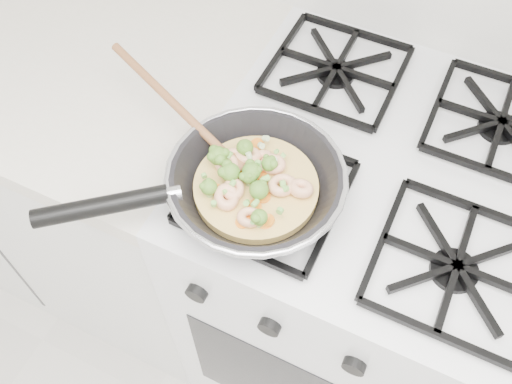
% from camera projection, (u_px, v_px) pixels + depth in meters
% --- Properties ---
extents(stove, '(0.60, 0.60, 0.92)m').
position_uv_depth(stove, '(350.00, 276.00, 1.29)').
color(stove, white).
rests_on(stove, ground).
extents(counter_left, '(1.00, 0.60, 0.90)m').
position_uv_depth(counter_left, '(68.00, 159.00, 1.49)').
color(counter_left, white).
rests_on(counter_left, ground).
extents(skillet, '(0.45, 0.35, 0.09)m').
position_uv_depth(skillet, '(250.00, 182.00, 0.83)').
color(skillet, black).
rests_on(skillet, stove).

